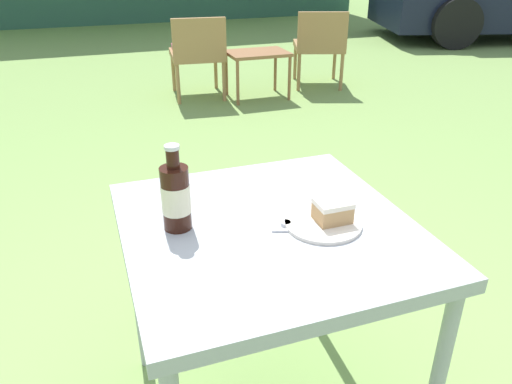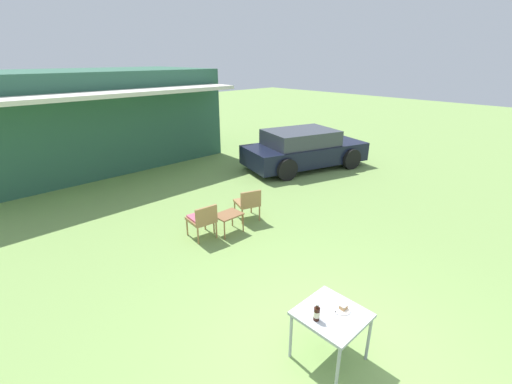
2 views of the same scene
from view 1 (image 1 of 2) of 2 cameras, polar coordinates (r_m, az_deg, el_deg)
wicker_chair_cushioned at (r=5.05m, az=-6.73°, el=15.77°), size 0.55×0.60×0.79m
wicker_chair_plain at (r=5.47m, az=7.29°, el=16.55°), size 0.65×0.68×0.79m
garden_side_table at (r=5.02m, az=0.17°, el=15.15°), size 0.58×0.43×0.45m
patio_table at (r=1.38m, az=1.39°, el=-6.43°), size 0.77×0.79×0.72m
cake_on_plate at (r=1.35m, az=8.19°, el=-2.87°), size 0.21×0.21×0.07m
cola_bottle_near at (r=1.30m, az=-9.16°, el=-0.51°), size 0.08×0.08×0.23m
fork at (r=1.32m, az=5.34°, el=-4.40°), size 0.16×0.06×0.01m
loose_bottle_cap at (r=1.34m, az=3.41°, el=-3.60°), size 0.03×0.03×0.01m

